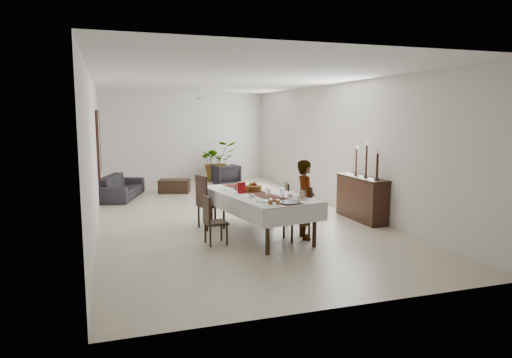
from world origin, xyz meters
name	(u,v)px	position (x,y,z in m)	size (l,w,h in m)	color
floor	(225,212)	(0.00, 0.00, 0.00)	(6.00, 12.00, 0.00)	beige
ceiling	(224,81)	(0.00, 0.00, 3.20)	(6.00, 12.00, 0.02)	silver
wall_back	(185,137)	(0.00, 6.00, 1.60)	(6.00, 0.02, 3.20)	silver
wall_front	(347,181)	(0.00, -6.00, 1.60)	(6.00, 0.02, 3.20)	silver
wall_left	(95,151)	(-3.00, 0.00, 1.60)	(0.02, 12.00, 3.20)	silver
wall_right	(335,145)	(3.00, 0.00, 1.60)	(0.02, 12.00, 3.20)	silver
dining_table_top	(258,195)	(0.09, -2.31, 0.81)	(1.11, 2.67, 0.06)	black
table_leg_fl	(267,233)	(-0.17, -3.65, 0.39)	(0.08, 0.08, 0.78)	black
table_leg_fr	(314,226)	(0.79, -3.48, 0.39)	(0.08, 0.08, 0.78)	black
table_leg_bl	(211,207)	(-0.61, -1.15, 0.39)	(0.08, 0.08, 0.78)	black
table_leg_br	(251,203)	(0.35, -0.98, 0.39)	(0.08, 0.08, 0.78)	black
tablecloth_top	(258,193)	(0.09, -2.31, 0.84)	(1.31, 2.87, 0.01)	white
tablecloth_drape_left	(228,204)	(-0.55, -2.43, 0.68)	(0.01, 2.87, 0.33)	silver
tablecloth_drape_right	(286,199)	(0.73, -2.20, 0.68)	(0.01, 2.87, 0.33)	silver
tablecloth_drape_near	(297,215)	(0.33, -3.72, 0.68)	(1.31, 0.01, 0.33)	silver
tablecloth_drape_far	(228,191)	(-0.16, -0.91, 0.68)	(1.31, 0.01, 0.33)	white
table_runner	(258,193)	(0.09, -2.31, 0.85)	(0.39, 2.78, 0.00)	#5D261A
red_pitcher	(242,188)	(-0.21, -2.20, 0.96)	(0.17, 0.17, 0.22)	maroon
pitcher_handle	(237,188)	(-0.31, -2.21, 0.96)	(0.13, 0.13, 0.02)	maroon
wine_glass_near	(282,193)	(0.35, -3.00, 0.94)	(0.08, 0.08, 0.19)	white
wine_glass_mid	(268,193)	(0.09, -2.94, 0.94)	(0.08, 0.08, 0.19)	silver
teacup_right	(290,195)	(0.53, -2.91, 0.88)	(0.10, 0.10, 0.07)	silver
saucer_right	(290,197)	(0.53, -2.91, 0.85)	(0.17, 0.17, 0.01)	silver
teacup_left	(252,196)	(-0.17, -2.76, 0.88)	(0.10, 0.10, 0.07)	silver
saucer_left	(252,197)	(-0.17, -2.76, 0.85)	(0.17, 0.17, 0.01)	silver
plate_near_right	(301,199)	(0.62, -3.24, 0.85)	(0.27, 0.27, 0.02)	white
bread_near_right	(301,198)	(0.62, -3.24, 0.88)	(0.10, 0.10, 0.10)	tan
plate_near_left	(263,201)	(-0.10, -3.19, 0.85)	(0.27, 0.27, 0.02)	white
plate_far_left	(229,190)	(-0.37, -1.77, 0.85)	(0.27, 0.27, 0.02)	white
serving_tray	(289,202)	(0.29, -3.46, 0.86)	(0.40, 0.40, 0.02)	#38383D
jam_jar_a	(278,202)	(0.05, -3.54, 0.89)	(0.07, 0.07, 0.08)	#955515
jam_jar_b	(271,202)	(-0.07, -3.49, 0.89)	(0.07, 0.07, 0.08)	brown
jam_jar_c	(270,201)	(-0.03, -3.37, 0.89)	(0.07, 0.07, 0.08)	#976916
fruit_basket	(254,188)	(0.10, -2.03, 0.90)	(0.33, 0.33, 0.11)	brown
fruit_red	(255,184)	(0.13, -2.00, 0.99)	(0.10, 0.10, 0.10)	#9D1D0F
fruit_green	(251,184)	(0.05, -2.01, 0.99)	(0.09, 0.09, 0.09)	olive
chair_right_near_seat	(296,216)	(0.67, -2.93, 0.46)	(0.44, 0.44, 0.05)	black
chair_right_near_leg_fl	(309,230)	(0.86, -3.10, 0.22)	(0.04, 0.04, 0.44)	black
chair_right_near_leg_fr	(300,226)	(0.84, -2.74, 0.22)	(0.04, 0.04, 0.44)	black
chair_right_near_leg_bl	(292,232)	(0.50, -3.12, 0.22)	(0.04, 0.04, 0.44)	black
chair_right_near_leg_br	(284,228)	(0.48, -2.76, 0.22)	(0.04, 0.04, 0.44)	black
chair_right_near_back	(306,200)	(0.87, -2.92, 0.76)	(0.44, 0.04, 0.56)	black
chair_right_far_seat	(279,206)	(0.80, -1.66, 0.41)	(0.39, 0.39, 0.04)	black
chair_right_far_leg_fl	(287,217)	(0.91, -1.86, 0.19)	(0.04, 0.04, 0.39)	black
chair_right_far_leg_fr	(285,214)	(0.99, -1.54, 0.19)	(0.04, 0.04, 0.39)	black
chair_right_far_leg_bl	(272,218)	(0.60, -1.78, 0.19)	(0.04, 0.04, 0.39)	black
chair_right_far_leg_br	(271,215)	(0.68, -1.47, 0.19)	(0.04, 0.04, 0.39)	black
chair_right_far_back	(287,194)	(0.97, -1.70, 0.68)	(0.39, 0.04, 0.50)	black
chair_left_near_seat	(216,223)	(-0.87, -2.73, 0.41)	(0.39, 0.39, 0.04)	black
chair_left_near_leg_fl	(205,233)	(-1.04, -2.58, 0.19)	(0.04, 0.04, 0.38)	black
chair_left_near_leg_fr	(210,237)	(-1.01, -2.90, 0.19)	(0.04, 0.04, 0.38)	black
chair_left_near_leg_bl	(221,231)	(-0.72, -2.56, 0.19)	(0.04, 0.04, 0.38)	black
chair_left_near_leg_br	(227,235)	(-0.69, -2.87, 0.19)	(0.04, 0.04, 0.38)	black
chair_left_near_back	(207,209)	(-1.04, -2.74, 0.67)	(0.39, 0.04, 0.49)	black
chair_left_far_seat	(211,205)	(-0.69, -1.51, 0.50)	(0.48, 0.48, 0.05)	black
chair_left_far_leg_fl	(199,217)	(-0.93, -1.37, 0.24)	(0.05, 0.05, 0.48)	black
chair_left_far_leg_fr	(207,220)	(-0.83, -1.75, 0.24)	(0.05, 0.05, 0.48)	black
chair_left_far_leg_bl	(215,214)	(-0.55, -1.26, 0.24)	(0.05, 0.05, 0.48)	black
chair_left_far_leg_br	(224,218)	(-0.44, -1.65, 0.24)	(0.05, 0.05, 0.48)	black
chair_left_far_back	(201,190)	(-0.90, -1.56, 0.83)	(0.48, 0.04, 0.61)	black
woman	(305,199)	(0.88, -2.86, 0.77)	(0.56, 0.37, 1.54)	#9A9DA2
sideboard_body	(362,199)	(2.78, -1.78, 0.48)	(0.43, 1.61, 0.97)	black
sideboard_top	(362,177)	(2.78, -1.78, 0.98)	(0.47, 1.67, 0.03)	black
candlestick_near_base	(377,179)	(2.78, -2.37, 1.01)	(0.11, 0.11, 0.03)	black
candlestick_near_shaft	(377,166)	(2.78, -2.37, 1.30)	(0.05, 0.05, 0.54)	black
candlestick_near_candle	(378,152)	(2.78, -2.37, 1.61)	(0.04, 0.04, 0.09)	beige
candlestick_mid_base	(366,177)	(2.78, -1.94, 1.01)	(0.11, 0.11, 0.03)	black
candlestick_mid_shaft	(367,161)	(2.78, -1.94, 1.38)	(0.05, 0.05, 0.70)	black
candlestick_mid_candle	(367,143)	(2.78, -1.94, 1.77)	(0.04, 0.04, 0.09)	white
candlestick_far_base	(356,175)	(2.78, -1.51, 1.01)	(0.11, 0.11, 0.03)	black
candlestick_far_shaft	(357,161)	(2.78, -1.51, 1.32)	(0.05, 0.05, 0.59)	black
candlestick_far_candle	(357,147)	(2.78, -1.51, 1.66)	(0.04, 0.04, 0.09)	white
sofa	(121,187)	(-2.41, 2.85, 0.33)	(2.26, 0.88, 0.66)	#272529
armchair	(226,175)	(1.06, 4.09, 0.37)	(0.80, 0.82, 0.75)	#28252A
coffee_table	(174,186)	(-0.79, 3.33, 0.20)	(0.92, 0.61, 0.41)	black
potted_plant	(218,161)	(1.07, 5.33, 0.73)	(1.32, 1.15, 1.47)	#2D5522
mirror_frame_near	(98,145)	(-2.96, 2.20, 1.60)	(0.06, 1.05, 1.85)	black
mirror_glass_near	(100,145)	(-2.92, 2.20, 1.60)	(0.01, 0.90, 1.70)	silver
mirror_frame_far	(99,141)	(-2.96, 4.30, 1.60)	(0.06, 1.05, 1.85)	black
mirror_glass_far	(100,141)	(-2.92, 4.30, 1.60)	(0.01, 0.90, 1.70)	silver
fan_rod	(200,92)	(0.00, 3.00, 3.10)	(0.04, 0.04, 0.20)	white
fan_hub	(200,98)	(0.00, 3.00, 2.90)	(0.16, 0.16, 0.08)	silver
fan_blade_n	(198,99)	(0.00, 3.35, 2.90)	(0.10, 0.55, 0.01)	white
fan_blade_s	(202,98)	(0.00, 2.65, 2.90)	(0.10, 0.55, 0.01)	silver
fan_blade_e	(211,98)	(0.35, 3.00, 2.90)	(0.55, 0.10, 0.01)	white
fan_blade_w	(188,98)	(-0.35, 3.00, 2.90)	(0.55, 0.10, 0.01)	white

